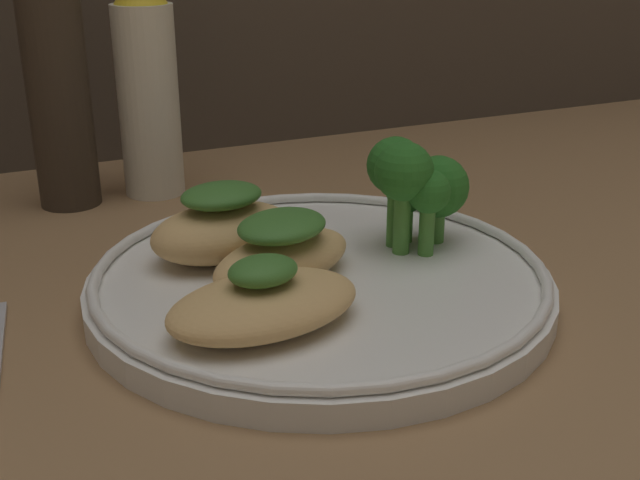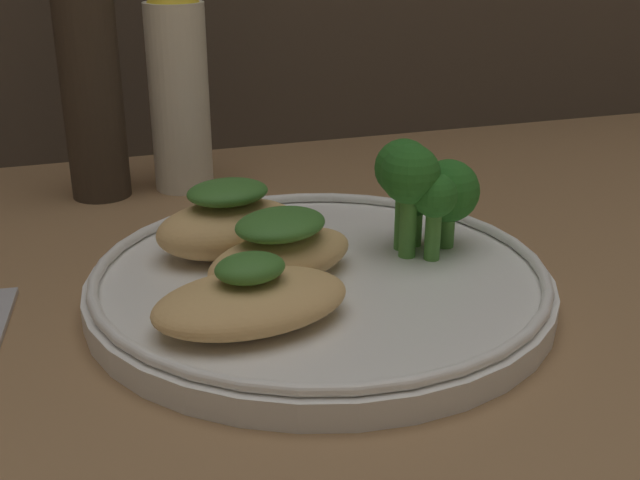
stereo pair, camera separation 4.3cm
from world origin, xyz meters
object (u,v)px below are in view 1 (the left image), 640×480
object	(u,v)px
broccoli_bunch	(415,182)
plate	(320,281)
sauce_bottle	(147,86)
pepper_grinder	(58,86)

from	to	relation	value
broccoli_bunch	plate	bearing A→B (deg)	-168.36
plate	broccoli_bunch	size ratio (longest dim) A/B	3.83
sauce_bottle	pepper_grinder	distance (cm)	6.22
sauce_bottle	broccoli_bunch	bearing A→B (deg)	-62.94
broccoli_bunch	pepper_grinder	distance (cm)	26.43
broccoli_bunch	pepper_grinder	size ratio (longest dim) A/B	0.35
plate	sauce_bottle	world-z (taller)	sauce_bottle
plate	pepper_grinder	world-z (taller)	pepper_grinder
sauce_bottle	pepper_grinder	size ratio (longest dim) A/B	0.90
plate	sauce_bottle	size ratio (longest dim) A/B	1.49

